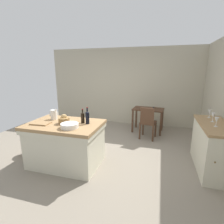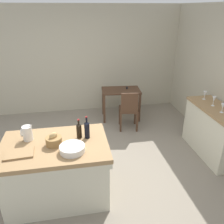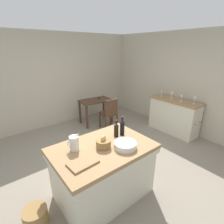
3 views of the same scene
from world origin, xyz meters
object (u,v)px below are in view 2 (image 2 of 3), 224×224
Objects in this scene: island_table at (57,168)px; wash_bowl at (72,149)px; bread_basket at (54,140)px; wine_bottle_amber at (79,130)px; wine_bottle_dark at (87,129)px; wine_glass_middle at (214,99)px; cutting_board at (19,154)px; writing_desk at (121,94)px; side_cabinet at (213,131)px; pitcher at (27,133)px; wine_glass_right at (205,94)px; wine_glass_left at (223,106)px; wooden_chair at (129,109)px.

wash_bowl is at bearing -42.21° from island_table.
bread_basket is 0.74× the size of wine_bottle_amber.
wine_bottle_amber is at bearing 169.42° from wine_bottle_dark.
wine_bottle_amber is 1.62× the size of wine_glass_middle.
bread_basket is 0.61× the size of cutting_board.
wine_glass_middle is at bearing 14.89° from bread_basket.
cutting_board is (-0.65, 0.05, -0.03)m from wash_bowl.
writing_desk is 5.42× the size of wine_glass_middle.
wine_bottle_dark is at bearing 13.08° from bread_basket.
wine_glass_middle is (-0.01, 0.13, 0.57)m from side_cabinet.
cutting_board is 1.22× the size of wine_bottle_amber.
pitcher is 0.36m from cutting_board.
wine_glass_right is (2.41, 0.92, 0.04)m from wine_bottle_amber.
wine_bottle_dark is (0.86, 0.25, 0.12)m from cutting_board.
bread_basket is 1.20× the size of wine_glass_middle.
wash_bowl is at bearing -165.61° from wine_glass_left.
wine_glass_right is at bearing 22.27° from wine_bottle_dark.
island_table is at bearing 106.60° from bread_basket.
bread_basket is at bearing -165.11° from wine_glass_middle.
pitcher is at bearing 146.11° from wash_bowl.
wine_glass_left is 0.29m from wine_glass_middle.
wooden_chair is 2.72m from cutting_board.
writing_desk is 1.93m from wine_glass_right.
wine_bottle_dark is at bearing 16.32° from cutting_board.
wooden_chair is at bearing 45.69° from cutting_board.
wash_bowl is 0.98× the size of wine_bottle_dark.
side_cabinet reaches higher than writing_desk.
bread_basket is at bearing -170.88° from wine_glass_left.
side_cabinet is 4.02× the size of wine_bottle_dark.
wooden_chair is at bearing 55.67° from wine_bottle_amber.
wine_bottle_dark reaches higher than wine_bottle_amber.
side_cabinet is 8.09× the size of wine_glass_left.
wash_bowl is (0.24, -0.21, 0.44)m from island_table.
writing_desk is 3.15m from cutting_board.
side_cabinet is 0.59m from wine_glass_middle.
wine_bottle_amber is at bearing -115.65° from writing_desk.
wine_glass_right is (2.76, 1.03, 0.55)m from island_table.
wine_glass_right is at bearing 20.70° from cutting_board.
writing_desk is 5.95× the size of wine_glass_right.
pitcher is (-0.35, 0.18, 0.50)m from island_table.
writing_desk is at bearing 65.28° from wash_bowl.
wine_glass_middle reaches higher than island_table.
wash_bowl reaches higher than cutting_board.
pitcher is at bearing -175.46° from wine_glass_left.
bread_basket is at bearing -120.81° from writing_desk.
wine_glass_middle reaches higher than wine_glass_left.
island_table is at bearing -129.79° from wooden_chair.
pitcher reaches higher than bread_basket.
cutting_board is at bearing -100.29° from pitcher.
wooden_chair is 3.66× the size of pitcher.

